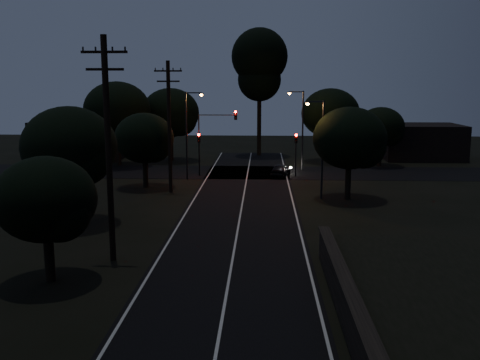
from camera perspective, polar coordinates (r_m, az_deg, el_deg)
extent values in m
cube|color=black|center=(33.61, -0.15, -4.79)|extent=(8.00, 70.00, 0.02)
cube|color=black|center=(53.16, 0.84, 0.82)|extent=(60.00, 8.00, 0.02)
cube|color=beige|center=(33.61, -0.15, -4.77)|extent=(0.12, 70.00, 0.01)
cube|color=beige|center=(33.98, -6.50, -4.66)|extent=(0.12, 70.00, 0.01)
cube|color=beige|center=(33.65, 6.27, -4.81)|extent=(0.12, 70.00, 0.01)
cube|color=black|center=(15.55, 14.42, -17.68)|extent=(0.55, 26.00, 0.10)
cylinder|color=black|center=(26.70, -13.85, 2.99)|extent=(0.30, 0.30, 11.00)
cube|color=black|center=(26.54, -14.30, 13.10)|extent=(2.20, 0.12, 0.12)
cube|color=black|center=(26.51, -14.22, 11.38)|extent=(1.80, 0.12, 0.12)
cylinder|color=black|center=(43.22, -7.55, 5.55)|extent=(0.30, 0.30, 10.50)
cube|color=black|center=(43.08, -7.69, 11.46)|extent=(2.20, 0.12, 0.12)
cube|color=black|center=(43.07, -7.66, 10.39)|extent=(1.80, 0.12, 0.12)
cylinder|color=black|center=(25.54, -19.66, -7.90)|extent=(0.44, 0.44, 2.10)
ellipsoid|color=black|center=(24.85, -20.04, -1.93)|extent=(4.45, 4.45, 3.78)
sphere|color=black|center=(24.25, -18.67, -3.21)|extent=(2.67, 2.67, 2.67)
cylinder|color=black|center=(35.35, -17.42, -2.28)|extent=(0.44, 0.44, 2.71)
ellipsoid|color=black|center=(34.78, -17.74, 3.44)|extent=(5.85, 5.85, 4.97)
sphere|color=black|center=(33.96, -16.40, 2.36)|extent=(3.51, 3.51, 3.51)
cylinder|color=black|center=(46.16, -10.06, 0.67)|extent=(0.44, 0.44, 2.34)
ellipsoid|color=black|center=(45.75, -10.18, 4.43)|extent=(4.99, 4.99, 4.24)
sphere|color=black|center=(45.14, -9.21, 3.74)|extent=(2.99, 2.99, 2.99)
cylinder|color=black|center=(61.75, -7.33, 3.48)|extent=(0.44, 0.44, 3.03)
ellipsoid|color=black|center=(61.41, -7.42, 7.14)|extent=(6.50, 6.50, 5.52)
sphere|color=black|center=(60.62, -6.44, 6.51)|extent=(3.90, 3.90, 3.90)
cylinder|color=black|center=(58.93, -12.80, 3.13)|extent=(0.44, 0.44, 3.34)
ellipsoid|color=black|center=(58.57, -12.97, 7.31)|extent=(7.03, 7.03, 5.97)
sphere|color=black|center=(57.62, -11.94, 6.60)|extent=(4.22, 4.22, 4.22)
cylinder|color=black|center=(61.31, 9.51, 3.36)|extent=(0.44, 0.44, 3.02)
ellipsoid|color=black|center=(60.97, 9.62, 7.04)|extent=(6.49, 6.49, 5.52)
sphere|color=black|center=(60.52, 10.75, 6.37)|extent=(3.89, 3.89, 3.89)
cylinder|color=black|center=(59.25, 14.66, 2.59)|extent=(0.44, 0.44, 2.32)
ellipsoid|color=black|center=(58.94, 14.79, 5.50)|extent=(4.95, 4.95, 4.21)
sphere|color=black|center=(58.69, 15.70, 4.95)|extent=(2.97, 2.97, 2.97)
cylinder|color=black|center=(41.61, 11.44, -0.23)|extent=(0.44, 0.44, 2.61)
ellipsoid|color=black|center=(41.14, 11.60, 4.40)|extent=(5.54, 5.54, 4.71)
sphere|color=black|center=(40.82, 13.04, 3.52)|extent=(3.32, 3.32, 3.32)
cylinder|color=black|center=(65.58, 2.06, 6.31)|extent=(0.50, 0.50, 8.40)
sphere|color=black|center=(65.50, 2.10, 13.05)|extent=(6.72, 6.72, 6.72)
sphere|color=black|center=(65.42, 2.08, 10.65)|extent=(5.19, 5.19, 5.19)
cube|color=black|center=(66.34, -16.48, 4.20)|extent=(10.00, 8.00, 4.40)
cube|color=black|center=(66.41, 18.69, 3.91)|extent=(9.00, 7.00, 4.00)
cylinder|color=black|center=(51.29, -4.37, 2.24)|extent=(0.12, 0.12, 3.20)
cube|color=black|center=(51.04, -4.40, 4.52)|extent=(0.28, 0.22, 0.90)
sphere|color=#FF0705|center=(50.88, -4.42, 4.84)|extent=(0.22, 0.22, 0.22)
cylinder|color=black|center=(51.02, 5.95, 2.18)|extent=(0.12, 0.12, 3.20)
cube|color=black|center=(50.77, 6.00, 4.47)|extent=(0.28, 0.22, 0.90)
sphere|color=#FF0705|center=(50.61, 6.01, 4.79)|extent=(0.22, 0.22, 0.22)
cylinder|color=black|center=(51.17, -4.38, 3.24)|extent=(0.12, 0.12, 5.00)
cube|color=black|center=(50.57, -0.47, 6.94)|extent=(0.28, 0.22, 0.90)
sphere|color=#FF0705|center=(50.43, -0.47, 7.27)|extent=(0.22, 0.22, 0.22)
cube|color=black|center=(50.69, -2.46, 6.94)|extent=(3.50, 0.08, 0.08)
cylinder|color=black|center=(49.15, -5.73, 4.69)|extent=(0.16, 0.16, 8.00)
cube|color=black|center=(48.83, -4.99, 9.25)|extent=(1.40, 0.10, 0.10)
cube|color=black|center=(48.75, -4.16, 9.20)|extent=(0.35, 0.22, 0.12)
sphere|color=orange|center=(48.75, -4.16, 9.08)|extent=(0.26, 0.26, 0.26)
cylinder|color=black|center=(54.77, 6.70, 5.24)|extent=(0.16, 0.16, 8.00)
cube|color=black|center=(54.53, 6.04, 9.34)|extent=(1.40, 0.10, 0.10)
cube|color=black|center=(54.49, 5.29, 9.30)|extent=(0.35, 0.22, 0.12)
sphere|color=orange|center=(54.49, 5.29, 9.19)|extent=(0.26, 0.26, 0.26)
cylinder|color=black|center=(40.98, 8.79, 3.15)|extent=(0.16, 0.16, 7.50)
cube|color=black|center=(40.63, 8.08, 8.28)|extent=(1.20, 0.10, 0.10)
cube|color=black|center=(40.58, 7.23, 8.23)|extent=(0.35, 0.22, 0.12)
sphere|color=orange|center=(40.58, 7.23, 8.09)|extent=(0.26, 0.26, 0.26)
imported|color=black|center=(51.17, 4.36, 1.08)|extent=(2.25, 3.68, 1.17)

